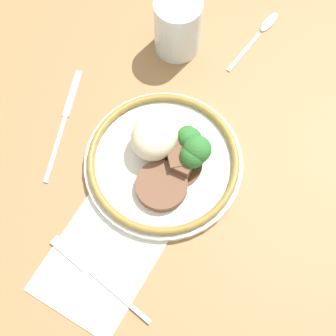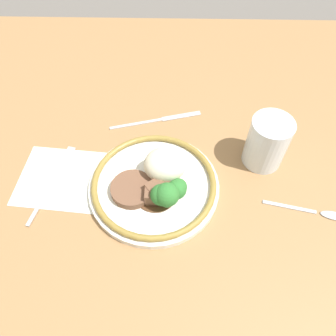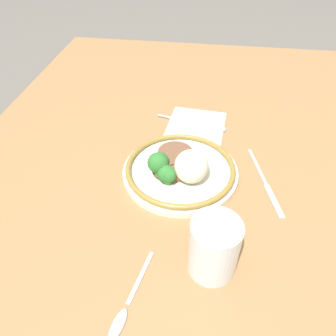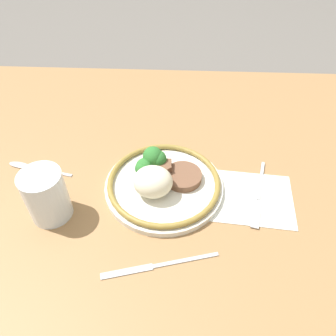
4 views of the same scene
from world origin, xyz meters
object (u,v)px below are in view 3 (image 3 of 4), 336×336
object	(u,v)px
knife	(267,183)
spoon	(126,312)
juice_glass	(216,250)
fork	(199,124)
plate	(181,169)

from	to	relation	value
knife	spoon	world-z (taller)	spoon
juice_glass	knife	bearing A→B (deg)	153.63
juice_glass	knife	world-z (taller)	juice_glass
juice_glass	knife	xyz separation A→B (m)	(-0.21, 0.11, -0.05)
fork	spoon	xyz separation A→B (m)	(0.51, -0.07, -0.00)
plate	fork	world-z (taller)	plate
plate	knife	bearing A→B (deg)	90.47
plate	juice_glass	size ratio (longest dim) A/B	2.33
fork	knife	xyz separation A→B (m)	(0.20, 0.16, -0.00)
fork	knife	world-z (taller)	fork
juice_glass	fork	bearing A→B (deg)	-172.68
juice_glass	knife	distance (m)	0.24
juice_glass	spoon	size ratio (longest dim) A/B	0.68
plate	spoon	xyz separation A→B (m)	(0.31, -0.05, -0.02)
plate	knife	world-z (taller)	plate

